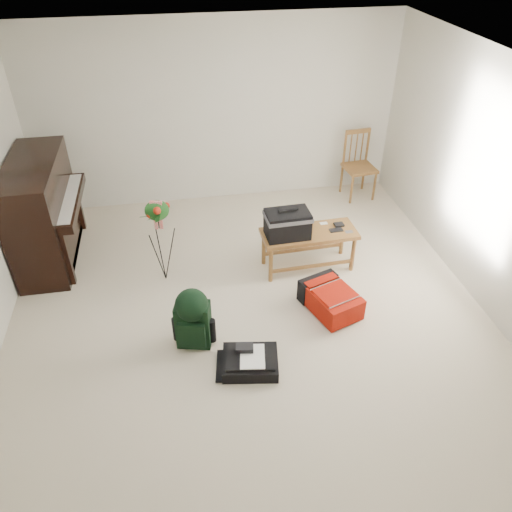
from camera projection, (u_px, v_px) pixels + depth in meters
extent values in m
cube|color=beige|center=(251.00, 321.00, 5.24)|extent=(5.00, 5.50, 0.01)
cube|color=white|center=(249.00, 79.00, 3.78)|extent=(5.00, 5.50, 0.01)
cube|color=beige|center=(216.00, 114.00, 6.71)|extent=(5.00, 0.04, 2.50)
cube|color=beige|center=(502.00, 196.00, 4.87)|extent=(0.04, 5.50, 2.50)
cube|color=black|center=(43.00, 212.00, 5.84)|extent=(0.55, 1.50, 1.25)
cube|color=black|center=(67.00, 202.00, 5.82)|extent=(0.28, 1.30, 0.10)
cube|color=white|center=(66.00, 198.00, 5.79)|extent=(0.22, 1.20, 0.02)
cube|color=black|center=(59.00, 252.00, 6.18)|extent=(0.45, 1.30, 0.10)
cube|color=olive|center=(309.00, 234.00, 5.74)|extent=(1.12, 0.48, 0.04)
cylinder|color=olive|center=(270.00, 264.00, 5.68)|extent=(0.05, 0.05, 0.45)
cylinder|color=olive|center=(264.00, 247.00, 5.96)|extent=(0.05, 0.05, 0.45)
cylinder|color=olive|center=(353.00, 255.00, 5.82)|extent=(0.05, 0.05, 0.45)
cylinder|color=olive|center=(343.00, 239.00, 6.10)|extent=(0.05, 0.05, 0.45)
cube|color=olive|center=(360.00, 168.00, 7.19)|extent=(0.46, 0.46, 0.04)
cylinder|color=olive|center=(350.00, 189.00, 7.15)|extent=(0.04, 0.04, 0.43)
cylinder|color=olive|center=(342.00, 178.00, 7.44)|extent=(0.04, 0.04, 0.43)
cylinder|color=olive|center=(374.00, 187.00, 7.21)|extent=(0.04, 0.04, 0.43)
cylinder|color=olive|center=(365.00, 176.00, 7.49)|extent=(0.04, 0.04, 0.43)
cube|color=olive|center=(359.00, 131.00, 7.04)|extent=(0.38, 0.08, 0.06)
cylinder|color=olive|center=(345.00, 148.00, 7.16)|extent=(0.04, 0.04, 0.52)
cylinder|color=olive|center=(369.00, 146.00, 7.21)|extent=(0.04, 0.04, 0.52)
cube|color=#BA1408|center=(331.00, 300.00, 5.31)|extent=(0.61, 0.74, 0.24)
cube|color=black|center=(324.00, 285.00, 5.50)|extent=(0.47, 0.28, 0.26)
cube|color=#BA1408|center=(333.00, 293.00, 5.20)|extent=(0.48, 0.47, 0.02)
cube|color=silver|center=(338.00, 304.00, 5.05)|extent=(0.38, 0.14, 0.01)
cube|color=black|center=(250.00, 362.00, 4.70)|extent=(0.58, 0.49, 0.12)
cube|color=black|center=(250.00, 357.00, 4.65)|extent=(0.51, 0.42, 0.03)
cube|color=white|center=(253.00, 356.00, 4.62)|extent=(0.27, 0.34, 0.01)
cube|color=black|center=(244.00, 349.00, 4.66)|extent=(0.18, 0.13, 0.05)
cube|color=black|center=(194.00, 324.00, 4.85)|extent=(0.37, 0.27, 0.50)
cube|color=black|center=(195.00, 335.00, 4.76)|extent=(0.27, 0.12, 0.29)
sphere|color=black|center=(192.00, 305.00, 4.70)|extent=(0.32, 0.32, 0.32)
cube|color=black|center=(185.00, 318.00, 4.93)|extent=(0.05, 0.04, 0.44)
cube|color=black|center=(201.00, 316.00, 4.95)|extent=(0.05, 0.04, 0.44)
cylinder|color=black|center=(158.00, 217.00, 5.34)|extent=(0.01, 0.01, 0.28)
ellipsoid|color=#184C17|center=(157.00, 210.00, 5.30)|extent=(0.26, 0.19, 0.24)
cube|color=red|center=(156.00, 204.00, 5.23)|extent=(0.13, 0.06, 0.07)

